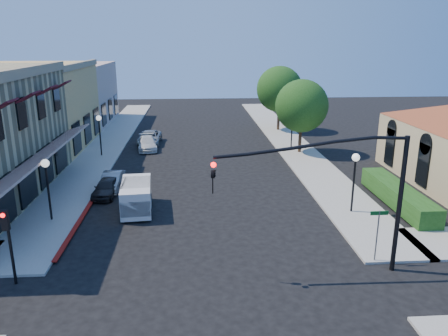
{
  "coord_description": "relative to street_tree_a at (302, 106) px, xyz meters",
  "views": [
    {
      "loc": [
        -0.55,
        -15.02,
        9.69
      ],
      "look_at": [
        1.15,
        8.97,
        2.6
      ],
      "focal_mm": 35.0,
      "sensor_mm": 36.0,
      "label": 1
    }
  ],
  "objects": [
    {
      "name": "street_tree_b",
      "position": [
        0.0,
        10.0,
        0.35
      ],
      "size": [
        4.94,
        4.94,
        7.02
      ],
      "color": "#312013",
      "rests_on": "ground"
    },
    {
      "name": "parked_car_c",
      "position": [
        -13.6,
        2.23,
        -3.61
      ],
      "size": [
        2.15,
        4.24,
        1.18
      ],
      "primitive_type": "imported",
      "rotation": [
        0.0,
        0.0,
        0.13
      ],
      "color": "silver",
      "rests_on": "ground"
    },
    {
      "name": "street_tree_a",
      "position": [
        0.0,
        0.0,
        0.0
      ],
      "size": [
        4.56,
        4.56,
        6.48
      ],
      "color": "#312013",
      "rests_on": "ground"
    },
    {
      "name": "lamppost_left_far",
      "position": [
        -17.3,
        0.0,
        -1.46
      ],
      "size": [
        0.44,
        0.44,
        3.57
      ],
      "color": "black",
      "rests_on": "ground"
    },
    {
      "name": "parked_car_a",
      "position": [
        -15.0,
        -10.0,
        -3.62
      ],
      "size": [
        1.67,
        3.47,
        1.14
      ],
      "primitive_type": "imported",
      "rotation": [
        0.0,
        0.0,
        -0.1
      ],
      "color": "black",
      "rests_on": "ground"
    },
    {
      "name": "parked_car_b",
      "position": [
        -14.88,
        -8.77,
        -3.62
      ],
      "size": [
        1.33,
        3.53,
        1.15
      ],
      "primitive_type": "imported",
      "rotation": [
        0.0,
        0.0,
        -0.03
      ],
      "color": "#979A9C",
      "rests_on": "ground"
    },
    {
      "name": "pink_stucco_building",
      "position": [
        -24.3,
        16.0,
        -0.69
      ],
      "size": [
        10.0,
        12.0,
        7.0
      ],
      "primitive_type": "cube",
      "color": "tan",
      "rests_on": "ground"
    },
    {
      "name": "lamppost_right_near",
      "position": [
        -0.3,
        -14.0,
        -1.46
      ],
      "size": [
        0.44,
        0.44,
        3.57
      ],
      "color": "black",
      "rests_on": "ground"
    },
    {
      "name": "secondary_signal",
      "position": [
        -16.8,
        -20.59,
        -1.88
      ],
      "size": [
        0.28,
        0.42,
        3.32
      ],
      "color": "black",
      "rests_on": "ground"
    },
    {
      "name": "white_van",
      "position": [
        -12.75,
        -12.8,
        -3.21
      ],
      "size": [
        1.98,
        3.97,
        1.71
      ],
      "color": "silver",
      "rests_on": "ground"
    },
    {
      "name": "yellow_stucco_building",
      "position": [
        -24.3,
        4.0,
        -0.39
      ],
      "size": [
        10.0,
        12.0,
        7.6
      ],
      "primitive_type": "cube",
      "color": "tan",
      "rests_on": "ground"
    },
    {
      "name": "signal_mast_arm",
      "position": [
        -2.94,
        -20.5,
        -0.11
      ],
      "size": [
        8.01,
        0.39,
        6.0
      ],
      "color": "black",
      "rests_on": "ground"
    },
    {
      "name": "parked_car_d",
      "position": [
        -13.6,
        4.52,
        -3.58
      ],
      "size": [
        2.16,
        4.47,
        1.23
      ],
      "primitive_type": "imported",
      "rotation": [
        0.0,
        0.0,
        -0.03
      ],
      "color": "#9DA0A2",
      "rests_on": "ground"
    },
    {
      "name": "hedge",
      "position": [
        2.9,
        -13.0,
        -4.19
      ],
      "size": [
        1.4,
        8.0,
        1.1
      ],
      "primitive_type": "cube",
      "color": "#1D4714",
      "rests_on": "ground"
    },
    {
      "name": "sidewalk_left",
      "position": [
        -17.55,
        5.0,
        -4.13
      ],
      "size": [
        3.5,
        50.0,
        0.12
      ],
      "primitive_type": "cube",
      "color": "gray",
      "rests_on": "ground"
    },
    {
      "name": "sidewalk_right",
      "position": [
        -0.05,
        5.0,
        -4.13
      ],
      "size": [
        3.5,
        50.0,
        0.12
      ],
      "primitive_type": "cube",
      "color": "gray",
      "rests_on": "ground"
    },
    {
      "name": "lamppost_left_near",
      "position": [
        -17.3,
        -14.0,
        -1.46
      ],
      "size": [
        0.44,
        0.44,
        3.57
      ],
      "color": "black",
      "rests_on": "ground"
    },
    {
      "name": "street_name_sign",
      "position": [
        -1.3,
        -19.8,
        -2.5
      ],
      "size": [
        0.8,
        0.06,
        2.5
      ],
      "color": "#595B5E",
      "rests_on": "ground"
    },
    {
      "name": "ground",
      "position": [
        -8.8,
        -22.0,
        -4.19
      ],
      "size": [
        120.0,
        120.0,
        0.0
      ],
      "primitive_type": "plane",
      "color": "black",
      "rests_on": "ground"
    },
    {
      "name": "lamppost_right_far",
      "position": [
        -0.3,
        2.0,
        -1.46
      ],
      "size": [
        0.44,
        0.44,
        3.57
      ],
      "color": "black",
      "rests_on": "ground"
    },
    {
      "name": "curb_red_strip",
      "position": [
        -15.7,
        -14.0,
        -4.19
      ],
      "size": [
        0.25,
        10.0,
        0.06
      ],
      "primitive_type": "cube",
      "color": "maroon",
      "rests_on": "ground"
    }
  ]
}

